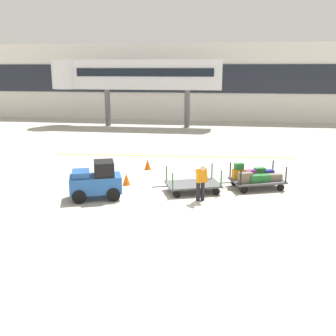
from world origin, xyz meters
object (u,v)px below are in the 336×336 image
at_px(baggage_cart_lead, 193,185).
at_px(baggage_handler, 201,181).
at_px(baggage_cart_middle, 255,177).
at_px(baggage_tug, 96,181).
at_px(safety_cone_near, 148,164).
at_px(safety_cone_far, 126,179).

xyz_separation_m(baggage_cart_lead, baggage_handler, (0.43, -1.15, 0.52)).
distance_m(baggage_cart_middle, baggage_handler, 3.18).
bearing_deg(baggage_tug, baggage_cart_middle, 19.84).
height_order(baggage_cart_lead, safety_cone_near, baggage_cart_lead).
height_order(baggage_tug, safety_cone_far, baggage_tug).
distance_m(baggage_handler, safety_cone_far, 4.06).
xyz_separation_m(baggage_cart_lead, baggage_cart_middle, (2.75, 1.00, 0.16)).
relative_size(safety_cone_near, safety_cone_far, 1.00).
bearing_deg(baggage_tug, safety_cone_far, 70.00).
bearing_deg(safety_cone_far, safety_cone_near, 81.73).
xyz_separation_m(baggage_cart_lead, safety_cone_far, (-3.16, 0.66, -0.07)).
distance_m(baggage_handler, safety_cone_near, 5.75).
bearing_deg(baggage_tug, safety_cone_near, 76.76).
distance_m(baggage_tug, safety_cone_far, 2.25).
height_order(baggage_handler, safety_cone_far, baggage_handler).
relative_size(baggage_cart_lead, baggage_handler, 1.96).
relative_size(baggage_tug, baggage_handler, 1.50).
bearing_deg(baggage_cart_lead, baggage_handler, -69.63).
bearing_deg(baggage_cart_lead, safety_cone_near, 127.02).
bearing_deg(baggage_cart_middle, baggage_cart_lead, -159.97).
distance_m(baggage_cart_lead, safety_cone_far, 3.23).
bearing_deg(safety_cone_near, baggage_cart_middle, -25.57).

